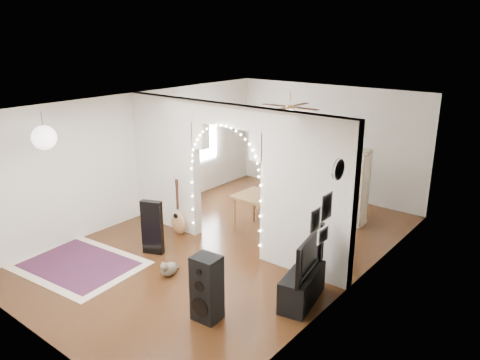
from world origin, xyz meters
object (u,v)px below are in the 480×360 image
Objects in this scene: dining_table at (265,201)px; floor_speaker at (207,288)px; acoustic_guitar at (178,214)px; bookcase at (331,184)px; media_console at (302,287)px; dining_chair_right at (282,240)px; dining_chair_left at (289,194)px.

floor_speaker is at bearing -67.37° from dining_table.
bookcase reaches higher than acoustic_guitar.
dining_chair_right is (-1.15, 1.18, 0.01)m from media_console.
dining_table reaches higher than media_console.
bookcase is at bearing 100.32° from media_console.
floor_speaker is 1.69× the size of dining_chair_right.
dining_table is 1.81m from dining_chair_left.
dining_table is 2.19× the size of dining_chair_left.
bookcase is (-0.44, 4.43, 0.31)m from floor_speaker.
bookcase is 1.64m from dining_table.
bookcase is 2.85× the size of dining_chair_left.
floor_speaker is 0.61× the size of bookcase.
dining_chair_right is at bearing 93.48° from floor_speaker.
dining_table is at bearing 106.57° from floor_speaker.
dining_chair_right is at bearing 12.49° from acoustic_guitar.
bookcase reaches higher than dining_chair_left.
dining_chair_right reaches higher than dining_chair_left.
bookcase is (-1.26, 3.22, 0.54)m from media_console.
dining_chair_left is at bearing 70.81° from acoustic_guitar.
bookcase reaches higher than floor_speaker.
acoustic_guitar is at bearing 158.82° from media_console.
floor_speaker is at bearing -93.73° from bookcase.
acoustic_guitar reaches higher than dining_table.
dining_chair_left is 2.59m from dining_chair_right.
media_console is 4.20m from dining_chair_left.
floor_speaker is 1.48m from media_console.
media_console is 2.63m from dining_table.
dining_chair_right is at bearing 123.17° from media_console.
acoustic_guitar is 1.01× the size of floor_speaker.
dining_chair_left is (-1.61, 4.63, -0.23)m from floor_speaker.
media_console is 0.82× the size of dining_table.
acoustic_guitar is at bearing 139.21° from floor_speaker.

